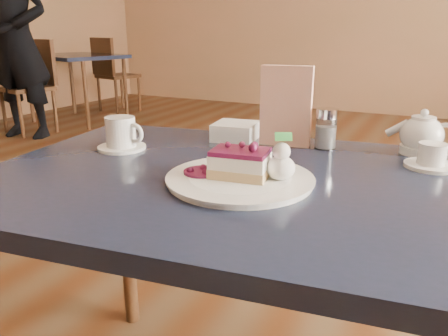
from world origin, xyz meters
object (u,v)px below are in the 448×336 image
at_px(cheesecake_slice, 240,163).
at_px(dessert_plate, 240,180).
at_px(tea_set, 423,140).
at_px(bg_table_far_left, 81,114).
at_px(patron, 17,40).
at_px(main_table, 246,208).
at_px(coffee_set, 122,135).

bearing_deg(cheesecake_slice, dessert_plate, -34.57).
relative_size(tea_set, bg_table_far_left, 0.12).
bearing_deg(patron, main_table, -45.32).
height_order(tea_set, patron, patron).
height_order(dessert_plate, tea_set, tea_set).
relative_size(bg_table_far_left, patron, 0.99).
height_order(cheesecake_slice, patron, patron).
xyz_separation_m(dessert_plate, tea_set, (0.31, 0.37, 0.03)).
height_order(cheesecake_slice, coffee_set, coffee_set).
xyz_separation_m(coffee_set, patron, (-2.86, 2.01, 0.16)).
xyz_separation_m(dessert_plate, patron, (-3.24, 2.11, 0.19)).
relative_size(cheesecake_slice, patron, 0.07).
height_order(tea_set, bg_table_far_left, tea_set).
distance_m(dessert_plate, patron, 3.87).
bearing_deg(coffee_set, dessert_plate, -14.43).
relative_size(dessert_plate, cheesecake_slice, 2.35).
bearing_deg(dessert_plate, coffee_set, 165.57).
distance_m(coffee_set, patron, 3.50).
distance_m(main_table, coffee_set, 0.39).
bearing_deg(tea_set, bg_table_far_left, 145.12).
bearing_deg(main_table, cheesecake_slice, -90.00).
height_order(dessert_plate, coffee_set, coffee_set).
relative_size(main_table, tea_set, 5.59).
height_order(dessert_plate, bg_table_far_left, bg_table_far_left).
xyz_separation_m(main_table, coffee_set, (-0.37, 0.05, 0.11)).
bearing_deg(coffee_set, bg_table_far_left, 136.51).
bearing_deg(bg_table_far_left, coffee_set, -30.48).
bearing_deg(tea_set, dessert_plate, -129.99).
distance_m(dessert_plate, cheesecake_slice, 0.03).
height_order(main_table, patron, patron).
xyz_separation_m(cheesecake_slice, tea_set, (0.31, 0.37, 0.00)).
relative_size(cheesecake_slice, coffee_set, 0.94).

